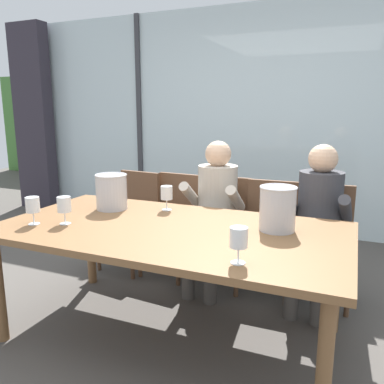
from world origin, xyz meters
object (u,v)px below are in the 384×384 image
object	(u,v)px
chair_left_of_center	(175,216)
ice_bucket_primary	(111,191)
dining_table	(170,237)
wine_glass_by_right_taster	(33,206)
chair_near_curtain	(134,212)
chair_center	(223,221)
person_beige_jumper	(214,205)
wine_glass_center_pour	(167,194)
wine_glass_near_bucket	(239,239)
wine_glass_by_left_taster	(64,206)
chair_near_window_right	(324,234)
person_charcoal_jacket	(318,215)
chair_right_of_center	(270,227)
ice_bucket_secondary	(278,208)

from	to	relation	value
chair_left_of_center	ice_bucket_primary	size ratio (longest dim) A/B	3.42
dining_table	wine_glass_by_right_taster	size ratio (longest dim) A/B	12.17
chair_near_curtain	wine_glass_by_right_taster	world-z (taller)	wine_glass_by_right_taster
chair_near_curtain	chair_center	world-z (taller)	same
person_beige_jumper	wine_glass_center_pour	distance (m)	0.53
chair_center	wine_glass_near_bucket	distance (m)	1.50
chair_center	wine_glass_by_right_taster	distance (m)	1.54
person_beige_jumper	wine_glass_near_bucket	bearing A→B (deg)	-65.49
wine_glass_by_left_taster	wine_glass_near_bucket	world-z (taller)	same
chair_center	person_beige_jumper	world-z (taller)	person_beige_jumper
chair_near_window_right	ice_bucket_primary	xyz separation A→B (m)	(-1.41, -0.72, 0.36)
chair_near_curtain	person_charcoal_jacket	world-z (taller)	person_charcoal_jacket
chair_center	chair_right_of_center	size ratio (longest dim) A/B	1.00
ice_bucket_primary	ice_bucket_secondary	xyz separation A→B (m)	(1.19, -0.05, 0.01)
chair_center	wine_glass_by_right_taster	world-z (taller)	wine_glass_by_right_taster
wine_glass_center_pour	wine_glass_by_right_taster	bearing A→B (deg)	-133.57
chair_left_of_center	person_beige_jumper	xyz separation A→B (m)	(0.43, -0.15, 0.17)
wine_glass_center_pour	ice_bucket_secondary	bearing A→B (deg)	-11.85
wine_glass_center_pour	dining_table	bearing A→B (deg)	-61.08
person_charcoal_jacket	chair_center	bearing A→B (deg)	173.22
ice_bucket_secondary	chair_near_curtain	bearing A→B (deg)	152.39
chair_near_curtain	chair_right_of_center	world-z (taller)	same
chair_near_curtain	chair_left_of_center	distance (m)	0.41
wine_glass_by_left_taster	wine_glass_near_bucket	distance (m)	1.19
chair_right_of_center	wine_glass_by_right_taster	xyz separation A→B (m)	(-1.22, -1.24, 0.34)
chair_center	chair_near_window_right	bearing A→B (deg)	-4.33
chair_near_curtain	ice_bucket_secondary	bearing A→B (deg)	-21.16
person_beige_jumper	ice_bucket_secondary	distance (m)	0.91
chair_right_of_center	dining_table	bearing A→B (deg)	-114.46
dining_table	ice_bucket_secondary	xyz separation A→B (m)	(0.61, 0.19, 0.20)
chair_left_of_center	chair_center	size ratio (longest dim) A/B	1.00
dining_table	person_charcoal_jacket	xyz separation A→B (m)	(0.79, 0.83, 0.01)
ice_bucket_primary	wine_glass_by_left_taster	distance (m)	0.44
wine_glass_by_left_taster	wine_glass_center_pour	world-z (taller)	same
person_charcoal_jacket	wine_glass_by_right_taster	world-z (taller)	person_charcoal_jacket
person_beige_jumper	chair_center	bearing A→B (deg)	79.09
chair_right_of_center	wine_glass_near_bucket	xyz separation A→B (m)	(0.13, -1.35, 0.34)
chair_near_curtain	wine_glass_near_bucket	xyz separation A→B (m)	(1.38, -1.34, 0.34)
chair_near_curtain	wine_glass_by_right_taster	size ratio (longest dim) A/B	4.98
chair_left_of_center	chair_near_window_right	size ratio (longest dim) A/B	1.00
wine_glass_by_right_taster	ice_bucket_secondary	bearing A→B (deg)	18.22
person_charcoal_jacket	wine_glass_by_left_taster	xyz separation A→B (m)	(-1.42, -1.02, 0.17)
chair_left_of_center	wine_glass_by_left_taster	size ratio (longest dim) A/B	4.98
chair_near_window_right	wine_glass_by_left_taster	xyz separation A→B (m)	(-1.46, -1.16, 0.34)
dining_table	chair_near_curtain	size ratio (longest dim) A/B	2.44
wine_glass_by_right_taster	wine_glass_near_bucket	bearing A→B (deg)	-4.78
wine_glass_by_left_taster	chair_left_of_center	bearing A→B (deg)	80.36
chair_left_of_center	person_charcoal_jacket	bearing A→B (deg)	-2.55
chair_right_of_center	wine_glass_by_right_taster	distance (m)	1.78
dining_table	wine_glass_by_right_taster	xyz separation A→B (m)	(-0.81, -0.27, 0.18)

